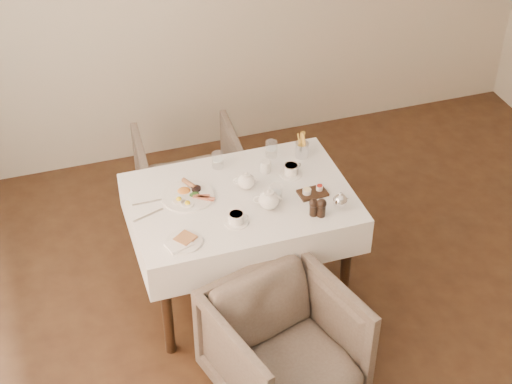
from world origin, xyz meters
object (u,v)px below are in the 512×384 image
object	(u,v)px
table	(241,212)
armchair_near	(284,346)
breakfast_plate	(188,195)
armchair_far	(190,177)
teapot_centre	(246,180)

from	to	relation	value
table	armchair_near	bearing A→B (deg)	-90.30
table	armchair_near	distance (m)	0.84
armchair_near	breakfast_plate	xyz separation A→B (m)	(-0.28, 0.88, 0.44)
armchair_near	breakfast_plate	bearing A→B (deg)	91.91
table	breakfast_plate	size ratio (longest dim) A/B	4.22
armchair_far	armchair_near	bearing A→B (deg)	96.62
armchair_far	teapot_centre	distance (m)	0.95
table	teapot_centre	distance (m)	0.19
table	teapot_centre	bearing A→B (deg)	50.24
armchair_near	armchair_far	xyz separation A→B (m)	(-0.10, 1.64, -0.01)
armchair_far	teapot_centre	world-z (taller)	teapot_centre
table	teapot_centre	world-z (taller)	teapot_centre
table	armchair_far	bearing A→B (deg)	97.14
armchair_far	table	bearing A→B (deg)	100.17
teapot_centre	armchair_far	bearing A→B (deg)	118.27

